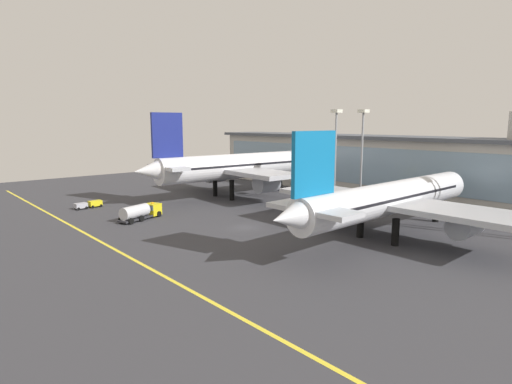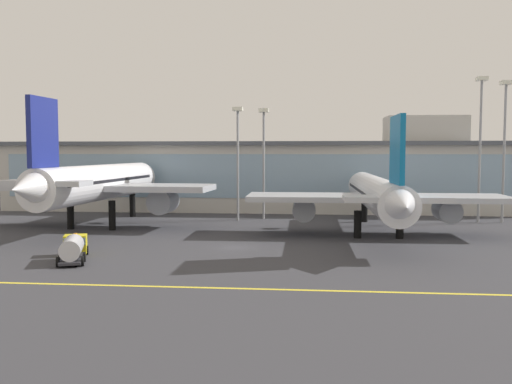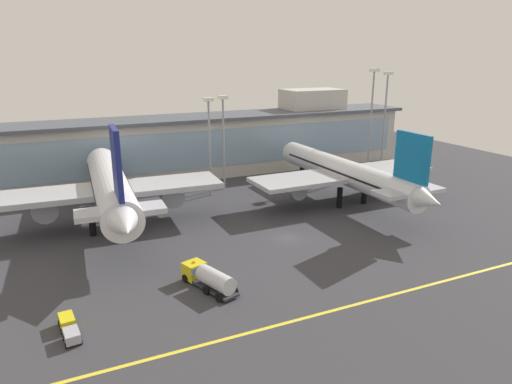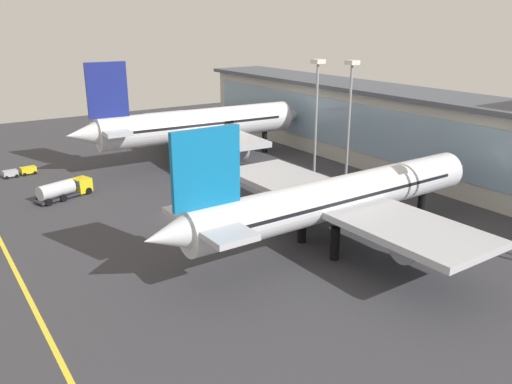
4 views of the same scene
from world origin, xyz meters
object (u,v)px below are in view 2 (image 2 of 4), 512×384
object	(u,v)px
apron_light_mast_centre	(264,145)
apron_light_mast_east	(238,145)
apron_light_mast_west	(481,129)
airliner_near_right	(376,195)
airliner_near_left	(98,184)
fuel_tanker_truck	(73,247)
apron_light_mast_far_east	(505,131)

from	to	relation	value
apron_light_mast_centre	apron_light_mast_east	bearing A→B (deg)	-142.31
apron_light_mast_west	apron_light_mast_centre	distance (m)	38.62
apron_light_mast_east	airliner_near_right	bearing A→B (deg)	-34.30
airliner_near_left	apron_light_mast_west	size ratio (longest dim) A/B	1.92
airliner_near_right	apron_light_mast_east	xyz separation A→B (m)	(-23.04, 15.72, 7.62)
fuel_tanker_truck	apron_light_mast_centre	xyz separation A→B (m)	(18.53, 42.26, 12.23)
fuel_tanker_truck	apron_light_mast_east	world-z (taller)	apron_light_mast_east
airliner_near_left	apron_light_mast_west	xyz separation A→B (m)	(64.79, 13.00, 9.29)
apron_light_mast_west	apron_light_mast_east	world-z (taller)	apron_light_mast_west
fuel_tanker_truck	apron_light_mast_west	distance (m)	71.70
airliner_near_left	apron_light_mast_west	distance (m)	66.73
apron_light_mast_centre	apron_light_mast_east	size ratio (longest dim) A/B	1.00
airliner_near_left	apron_light_mast_far_east	xyz separation A→B (m)	(68.81, 12.72, 8.88)
airliner_near_right	fuel_tanker_truck	xyz separation A→B (m)	(-37.15, -23.13, -4.63)
airliner_near_left	airliner_near_right	world-z (taller)	airliner_near_left
apron_light_mast_centre	apron_light_mast_far_east	xyz separation A→B (m)	(42.51, -1.76, 2.43)
airliner_near_left	fuel_tanker_truck	bearing A→B (deg)	-161.32
fuel_tanker_truck	apron_light_mast_east	distance (m)	43.11
apron_light_mast_east	apron_light_mast_far_east	size ratio (longest dim) A/B	0.83
apron_light_mast_east	apron_light_mast_far_east	xyz separation A→B (m)	(46.93, 1.65, 2.42)
apron_light_mast_centre	apron_light_mast_east	distance (m)	5.58
fuel_tanker_truck	apron_light_mast_centre	world-z (taller)	apron_light_mast_centre
apron_light_mast_west	apron_light_mast_east	size ratio (longest dim) A/B	1.25
apron_light_mast_far_east	airliner_near_right	bearing A→B (deg)	-143.97
apron_light_mast_centre	apron_light_mast_east	world-z (taller)	apron_light_mast_east
fuel_tanker_truck	apron_light_mast_centre	distance (m)	47.74
airliner_near_left	apron_light_mast_east	size ratio (longest dim) A/B	2.39
apron_light_mast_east	apron_light_mast_centre	bearing A→B (deg)	37.69
apron_light_mast_west	apron_light_mast_centre	size ratio (longest dim) A/B	1.25
fuel_tanker_truck	apron_light_mast_centre	bearing A→B (deg)	-42.36
airliner_near_right	apron_light_mast_west	xyz separation A→B (m)	(19.87, 17.65, 10.45)
apron_light_mast_east	airliner_near_left	bearing A→B (deg)	-153.16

